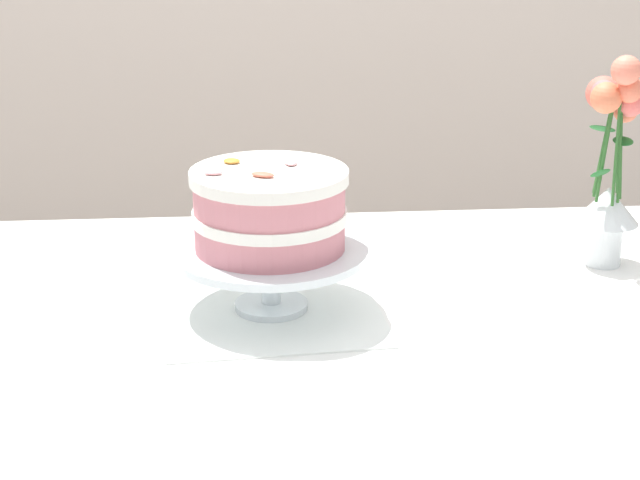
{
  "coord_description": "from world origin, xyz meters",
  "views": [
    {
      "loc": [
        -0.15,
        -1.34,
        1.34
      ],
      "look_at": [
        -0.05,
        0.01,
        0.86
      ],
      "focal_mm": 55.97,
      "sensor_mm": 36.0,
      "label": 1
    }
  ],
  "objects_px": {
    "cake_stand": "(271,258)",
    "layer_cake": "(270,209)",
    "flower_vase": "(610,164)",
    "dining_table": "(354,380)"
  },
  "relations": [
    {
      "from": "layer_cake",
      "to": "dining_table",
      "type": "bearing_deg",
      "value": -28.17
    },
    {
      "from": "layer_cake",
      "to": "cake_stand",
      "type": "bearing_deg",
      "value": -8.62
    },
    {
      "from": "dining_table",
      "to": "layer_cake",
      "type": "bearing_deg",
      "value": 151.83
    },
    {
      "from": "flower_vase",
      "to": "layer_cake",
      "type": "bearing_deg",
      "value": -164.81
    },
    {
      "from": "dining_table",
      "to": "cake_stand",
      "type": "relative_size",
      "value": 4.83
    },
    {
      "from": "layer_cake",
      "to": "flower_vase",
      "type": "height_order",
      "value": "flower_vase"
    },
    {
      "from": "dining_table",
      "to": "flower_vase",
      "type": "xyz_separation_m",
      "value": [
        0.44,
        0.22,
        0.26
      ]
    },
    {
      "from": "dining_table",
      "to": "cake_stand",
      "type": "bearing_deg",
      "value": 151.83
    },
    {
      "from": "cake_stand",
      "to": "layer_cake",
      "type": "bearing_deg",
      "value": 171.38
    },
    {
      "from": "dining_table",
      "to": "flower_vase",
      "type": "height_order",
      "value": "flower_vase"
    }
  ]
}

